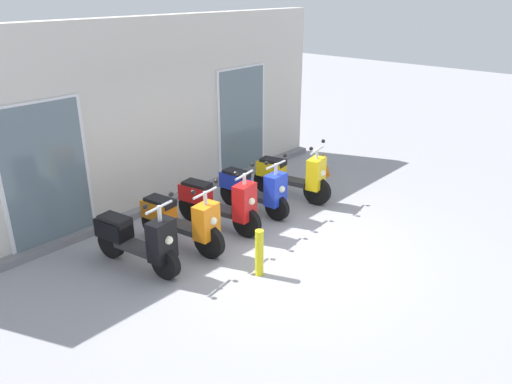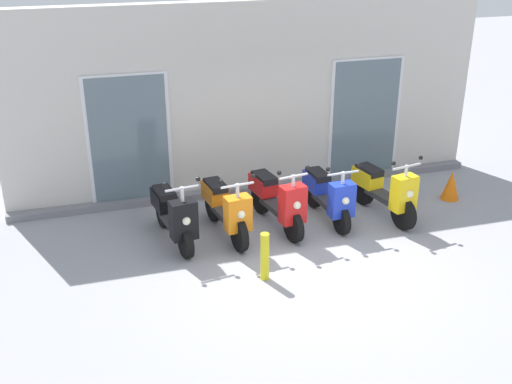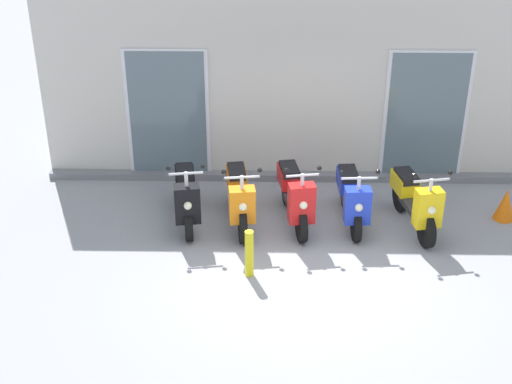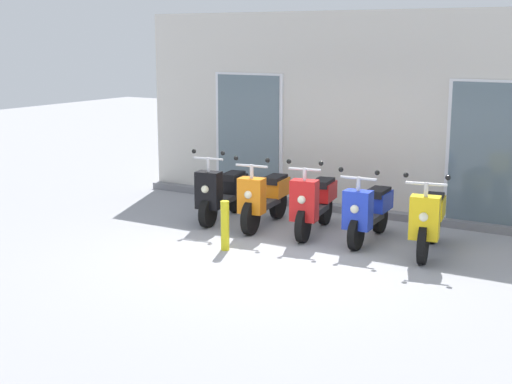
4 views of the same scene
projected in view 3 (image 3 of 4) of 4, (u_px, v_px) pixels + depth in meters
name	position (u px, v px, depth m)	size (l,w,h in m)	color
ground_plane	(300.00, 266.00, 10.12)	(40.00, 40.00, 0.00)	#939399
storefront_facade	(297.00, 87.00, 11.92)	(8.53, 0.50, 3.35)	beige
scooter_black	(186.00, 196.00, 10.99)	(0.61, 1.55, 1.22)	black
scooter_orange	(239.00, 196.00, 10.97)	(0.60, 1.63, 1.18)	black
scooter_red	(295.00, 195.00, 10.97)	(0.63, 1.63, 1.20)	black
scooter_blue	(352.00, 197.00, 10.97)	(0.59, 1.52, 1.15)	black
scooter_yellow	(415.00, 200.00, 10.82)	(0.67, 1.60, 1.20)	black
curb_bollard	(249.00, 254.00, 9.76)	(0.12, 0.12, 0.70)	yellow
traffic_cone	(505.00, 204.00, 11.16)	(0.32, 0.32, 0.52)	orange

